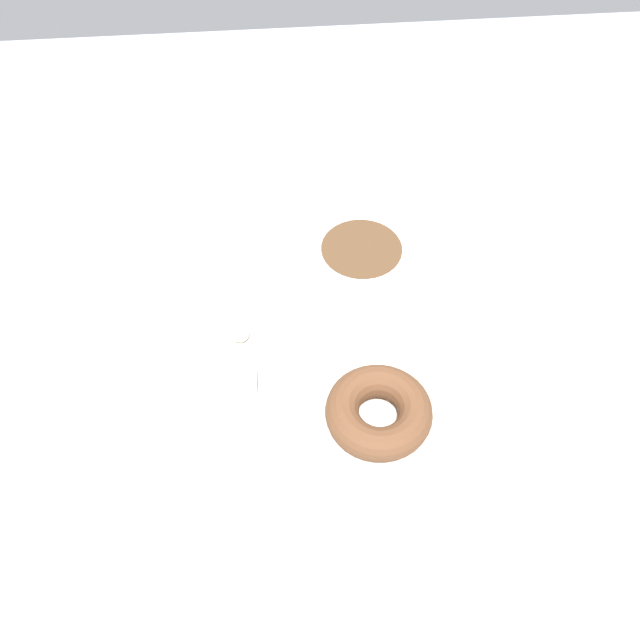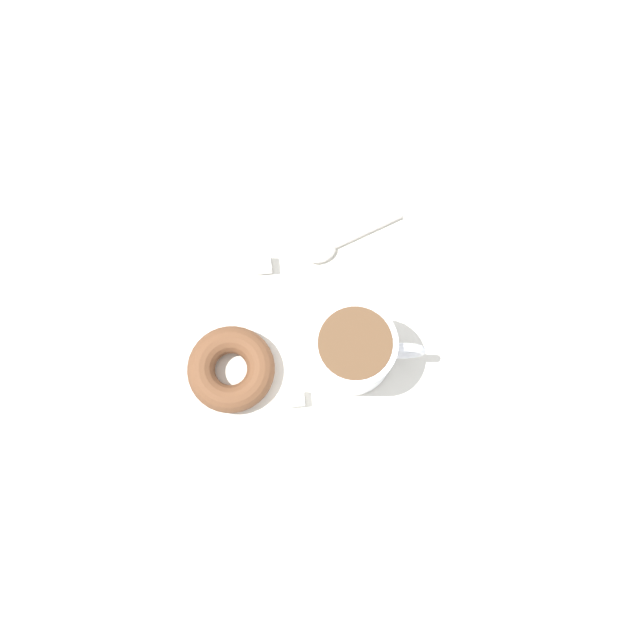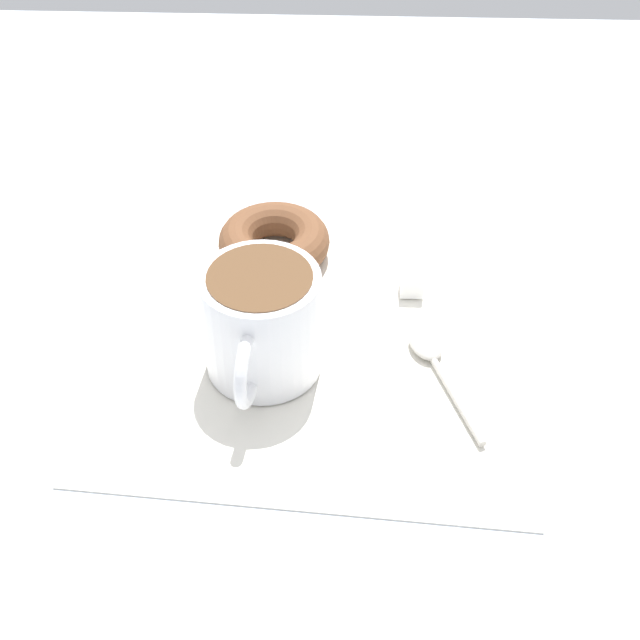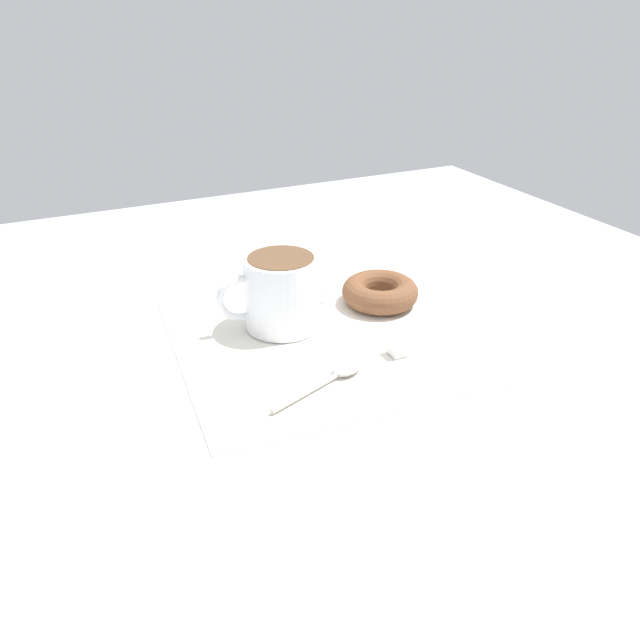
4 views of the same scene
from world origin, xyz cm
name	(u,v)px [view 3 (image 3 of 4)]	position (x,y,z in cm)	size (l,w,h in cm)	color
ground_plane	(327,334)	(0.00, 0.00, -1.00)	(120.00, 120.00, 2.00)	#B2BCC6
napkin	(320,340)	(-0.52, -1.95, 0.15)	(32.90, 32.90, 0.30)	white
coffee_cup	(262,322)	(-4.73, -5.11, 4.83)	(8.86, 12.22, 8.76)	white
donut	(274,241)	(-4.93, 8.64, 1.85)	(9.76, 9.76, 3.10)	brown
spoon	(433,358)	(8.35, -4.28, 0.70)	(5.55, 12.06, 0.90)	#B7B2A8
sugar_cube	(220,298)	(-8.92, 1.68, 1.12)	(1.64, 1.64, 1.64)	white
sugar_cube_extra	(412,283)	(6.97, 4.10, 1.27)	(1.94, 1.94, 1.94)	white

